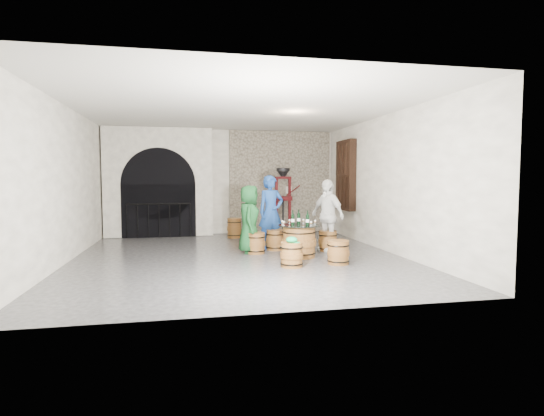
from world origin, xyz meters
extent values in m
plane|color=#2D2D30|center=(0.00, 0.00, 0.00)|extent=(8.00, 8.00, 0.00)
plane|color=white|center=(0.00, 4.00, 1.60)|extent=(8.00, 0.00, 8.00)
plane|color=white|center=(0.00, -4.00, 1.60)|extent=(8.00, 0.00, 8.00)
plane|color=white|center=(-3.50, 0.00, 1.60)|extent=(0.00, 8.00, 8.00)
plane|color=white|center=(3.50, 0.00, 1.60)|extent=(0.00, 8.00, 8.00)
plane|color=beige|center=(0.00, 0.00, 3.20)|extent=(8.00, 8.00, 0.00)
cube|color=gray|center=(1.80, 3.94, 1.60)|extent=(3.20, 0.12, 3.18)
cube|color=white|center=(-1.90, 3.75, 1.60)|extent=(3.10, 0.50, 3.18)
cube|color=black|center=(-1.90, 3.48, 0.78)|extent=(2.10, 0.03, 1.55)
cylinder|color=black|center=(-1.90, 3.48, 1.55)|extent=(2.10, 0.03, 2.10)
cylinder|color=black|center=(-1.90, 3.42, 0.98)|extent=(1.79, 0.04, 0.04)
cylinder|color=black|center=(-2.79, 3.42, 0.49)|extent=(0.02, 0.02, 0.98)
cylinder|color=black|center=(-2.50, 3.42, 0.49)|extent=(0.02, 0.02, 0.98)
cylinder|color=black|center=(-2.20, 3.42, 0.49)|extent=(0.02, 0.02, 0.98)
cylinder|color=black|center=(-1.90, 3.42, 0.49)|extent=(0.02, 0.02, 0.98)
cylinder|color=black|center=(-1.60, 3.42, 0.49)|extent=(0.02, 0.02, 0.98)
cylinder|color=black|center=(-1.31, 3.42, 0.49)|extent=(0.02, 0.02, 0.98)
cylinder|color=black|center=(-1.01, 3.42, 0.49)|extent=(0.02, 0.02, 0.98)
cube|color=black|center=(3.39, 2.40, 1.80)|extent=(0.20, 1.10, 2.00)
cube|color=black|center=(3.34, 2.40, 1.80)|extent=(0.06, 0.88, 1.76)
cube|color=black|center=(3.37, 2.40, 1.80)|extent=(0.22, 0.92, 0.06)
cube|color=black|center=(3.37, 2.11, 1.80)|extent=(0.22, 0.06, 1.80)
cube|color=black|center=(3.37, 2.40, 1.80)|extent=(0.22, 0.06, 1.80)
cube|color=black|center=(3.37, 2.69, 1.80)|extent=(0.22, 0.06, 1.80)
cylinder|color=brown|center=(1.29, -0.32, 0.33)|extent=(0.70, 0.70, 0.66)
cylinder|color=brown|center=(1.29, -0.32, 0.33)|extent=(0.75, 0.75, 0.15)
torus|color=black|center=(1.29, -0.32, 0.11)|extent=(0.75, 0.75, 0.02)
torus|color=black|center=(1.29, -0.32, 0.55)|extent=(0.75, 0.75, 0.02)
cylinder|color=brown|center=(1.29, -0.32, 0.67)|extent=(0.71, 0.71, 0.02)
cylinder|color=black|center=(1.29, -0.32, 0.70)|extent=(0.91, 0.91, 0.01)
cylinder|color=brown|center=(0.43, 0.31, 0.23)|extent=(0.41, 0.41, 0.46)
cylinder|color=brown|center=(0.43, 0.31, 0.23)|extent=(0.44, 0.44, 0.10)
torus|color=black|center=(0.43, 0.31, 0.07)|extent=(0.45, 0.45, 0.02)
torus|color=black|center=(0.43, 0.31, 0.39)|extent=(0.45, 0.45, 0.02)
cylinder|color=brown|center=(0.43, 0.31, 0.47)|extent=(0.42, 0.42, 0.02)
cylinder|color=brown|center=(0.97, 0.70, 0.23)|extent=(0.41, 0.41, 0.46)
cylinder|color=brown|center=(0.97, 0.70, 0.23)|extent=(0.44, 0.44, 0.10)
torus|color=black|center=(0.97, 0.70, 0.07)|extent=(0.45, 0.45, 0.02)
torus|color=black|center=(0.97, 0.70, 0.39)|extent=(0.45, 0.45, 0.02)
cylinder|color=brown|center=(0.97, 0.70, 0.47)|extent=(0.42, 0.42, 0.02)
cylinder|color=brown|center=(2.15, 0.30, 0.23)|extent=(0.41, 0.41, 0.46)
cylinder|color=brown|center=(2.15, 0.30, 0.23)|extent=(0.44, 0.44, 0.10)
torus|color=black|center=(2.15, 0.30, 0.07)|extent=(0.45, 0.45, 0.02)
torus|color=black|center=(2.15, 0.30, 0.39)|extent=(0.45, 0.45, 0.02)
cylinder|color=brown|center=(2.15, 0.30, 0.47)|extent=(0.42, 0.42, 0.02)
cylinder|color=brown|center=(1.86, -1.21, 0.23)|extent=(0.41, 0.41, 0.46)
cylinder|color=brown|center=(1.86, -1.21, 0.23)|extent=(0.44, 0.44, 0.10)
torus|color=black|center=(1.86, -1.21, 0.07)|extent=(0.45, 0.45, 0.02)
torus|color=black|center=(1.86, -1.21, 0.39)|extent=(0.45, 0.45, 0.02)
cylinder|color=brown|center=(1.86, -1.21, 0.47)|extent=(0.42, 0.42, 0.02)
cylinder|color=brown|center=(0.88, -1.30, 0.23)|extent=(0.41, 0.41, 0.46)
cylinder|color=brown|center=(0.88, -1.30, 0.23)|extent=(0.44, 0.44, 0.10)
torus|color=black|center=(0.88, -1.30, 0.07)|extent=(0.45, 0.45, 0.02)
torus|color=black|center=(0.88, -1.30, 0.39)|extent=(0.45, 0.45, 0.02)
cylinder|color=brown|center=(0.88, -1.30, 0.47)|extent=(0.42, 0.42, 0.02)
ellipsoid|color=#0D9952|center=(0.88, -1.30, 0.53)|extent=(0.22, 0.22, 0.12)
cylinder|color=#0D9952|center=(0.96, -1.33, 0.48)|extent=(0.14, 0.14, 0.01)
imported|color=#13441E|center=(0.30, 0.41, 0.78)|extent=(0.64, 0.84, 1.56)
imported|color=navy|center=(0.90, 0.90, 0.89)|extent=(0.74, 0.58, 1.79)
imported|color=white|center=(2.13, 0.28, 0.84)|extent=(0.80, 1.07, 1.69)
cylinder|color=black|center=(1.15, -0.30, 0.81)|extent=(0.07, 0.07, 0.22)
cylinder|color=white|center=(1.15, -0.30, 0.80)|extent=(0.08, 0.08, 0.06)
cone|color=black|center=(1.15, -0.30, 0.94)|extent=(0.07, 0.07, 0.05)
cylinder|color=black|center=(1.15, -0.30, 0.99)|extent=(0.03, 0.03, 0.07)
cylinder|color=black|center=(1.44, -0.45, 0.81)|extent=(0.07, 0.07, 0.22)
cylinder|color=white|center=(1.44, -0.45, 0.80)|extent=(0.08, 0.08, 0.06)
cone|color=black|center=(1.44, -0.45, 0.94)|extent=(0.07, 0.07, 0.05)
cylinder|color=black|center=(1.44, -0.45, 0.99)|extent=(0.03, 0.03, 0.07)
cylinder|color=black|center=(1.32, -0.14, 0.81)|extent=(0.07, 0.07, 0.22)
cylinder|color=white|center=(1.32, -0.14, 0.80)|extent=(0.08, 0.08, 0.06)
cone|color=black|center=(1.32, -0.14, 0.94)|extent=(0.07, 0.07, 0.05)
cylinder|color=black|center=(1.32, -0.14, 0.99)|extent=(0.03, 0.03, 0.07)
cylinder|color=brown|center=(0.23, 2.96, 0.27)|extent=(0.39, 0.39, 0.55)
cylinder|color=brown|center=(0.23, 2.96, 0.27)|extent=(0.41, 0.41, 0.12)
torus|color=black|center=(0.23, 2.96, 0.09)|extent=(0.43, 0.43, 0.02)
torus|color=black|center=(0.23, 2.96, 0.46)|extent=(0.43, 0.43, 0.02)
cylinder|color=brown|center=(0.23, 2.96, 0.56)|extent=(0.40, 0.40, 0.02)
cube|color=#480C0F|center=(1.84, 3.68, 0.05)|extent=(0.60, 0.51, 0.11)
cube|color=#480C0F|center=(1.84, 3.68, 1.09)|extent=(0.54, 0.38, 0.13)
cube|color=#480C0F|center=(1.84, 3.68, 1.73)|extent=(0.51, 0.18, 0.07)
cylinder|color=black|center=(1.84, 3.68, 0.64)|extent=(0.06, 0.06, 1.07)
cylinder|color=black|center=(1.84, 3.68, 1.98)|extent=(0.41, 0.41, 0.10)
cone|color=black|center=(1.84, 3.68, 1.85)|extent=(0.41, 0.41, 0.21)
cube|color=#480C0F|center=(1.62, 3.66, 0.91)|extent=(0.08, 0.08, 1.71)
cube|color=#480C0F|center=(2.05, 3.71, 0.91)|extent=(0.08, 0.08, 1.71)
cylinder|color=#480C0F|center=(2.16, 3.68, 1.34)|extent=(0.46, 0.09, 0.33)
cube|color=silver|center=(2.05, 3.86, 1.35)|extent=(0.18, 0.10, 0.22)
camera|label=1|loc=(-1.07, -9.17, 1.71)|focal=28.00mm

